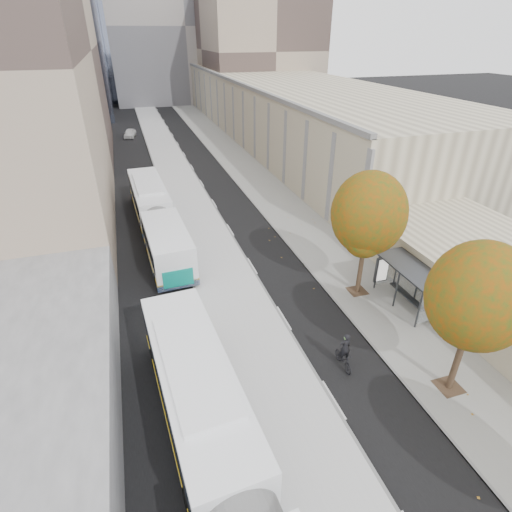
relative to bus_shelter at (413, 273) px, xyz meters
name	(u,v)px	position (x,y,z in m)	size (l,w,h in m)	color
bus_platform	(182,188)	(-9.56, 24.04, -2.11)	(4.25, 150.00, 0.15)	silver
sidewalk	(256,180)	(-1.56, 24.04, -2.15)	(4.75, 150.00, 0.08)	gray
building_tan	(268,99)	(9.81, 53.04, 1.81)	(18.00, 92.00, 8.00)	gray
building_far_block	(179,26)	(0.31, 85.04, 12.81)	(30.00, 18.00, 30.00)	gray
bus_shelter	(413,273)	(0.00, 0.00, 0.00)	(1.90, 4.40, 2.53)	#383A3F
tree_b	(479,297)	(-2.09, -5.96, 2.85)	(4.00, 4.00, 6.97)	#302017
tree_c	(369,214)	(-2.09, 2.04, 3.06)	(4.20, 4.20, 7.28)	#302017
bus_near	(229,486)	(-12.85, -8.23, -0.52)	(3.85, 18.44, 3.05)	white
bus_far	(156,216)	(-12.96, 13.96, -0.60)	(3.36, 17.56, 2.91)	white
cyclist	(344,355)	(-6.01, -3.31, -1.45)	(0.58, 1.56, 1.99)	black
distant_car	(130,133)	(-13.63, 49.16, -1.57)	(1.46, 3.61, 1.23)	silver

